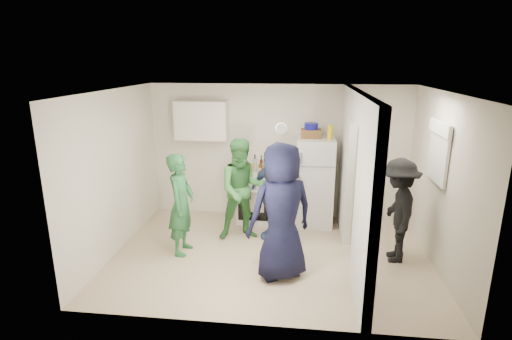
{
  "coord_description": "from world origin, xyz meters",
  "views": [
    {
      "loc": [
        0.42,
        -5.58,
        2.93
      ],
      "look_at": [
        -0.27,
        0.4,
        1.25
      ],
      "focal_mm": 28.0,
      "sensor_mm": 36.0,
      "label": 1
    }
  ],
  "objects_px": {
    "person_denim": "(274,193)",
    "person_nook": "(397,211)",
    "fridge": "(315,182)",
    "blue_bowl": "(311,126)",
    "stove": "(258,197)",
    "person_green_left": "(181,204)",
    "wicker_basket": "(311,134)",
    "person_navy": "(281,212)",
    "yellow_cup_stack_top": "(330,133)",
    "person_green_center": "(243,190)"
  },
  "relations": [
    {
      "from": "person_denim",
      "to": "person_nook",
      "type": "bearing_deg",
      "value": 17.11
    },
    {
      "from": "person_nook",
      "to": "person_navy",
      "type": "bearing_deg",
      "value": -64.13
    },
    {
      "from": "blue_bowl",
      "to": "person_green_left",
      "type": "height_order",
      "value": "blue_bowl"
    },
    {
      "from": "yellow_cup_stack_top",
      "to": "person_nook",
      "type": "height_order",
      "value": "yellow_cup_stack_top"
    },
    {
      "from": "stove",
      "to": "person_green_left",
      "type": "relative_size",
      "value": 0.57
    },
    {
      "from": "wicker_basket",
      "to": "yellow_cup_stack_top",
      "type": "xyz_separation_m",
      "value": [
        0.32,
        -0.15,
        0.05
      ]
    },
    {
      "from": "person_green_left",
      "to": "person_nook",
      "type": "height_order",
      "value": "person_green_left"
    },
    {
      "from": "fridge",
      "to": "wicker_basket",
      "type": "distance_m",
      "value": 0.88
    },
    {
      "from": "blue_bowl",
      "to": "person_green_center",
      "type": "relative_size",
      "value": 0.14
    },
    {
      "from": "fridge",
      "to": "yellow_cup_stack_top",
      "type": "xyz_separation_m",
      "value": [
        0.22,
        -0.1,
        0.92
      ]
    },
    {
      "from": "wicker_basket",
      "to": "person_denim",
      "type": "xyz_separation_m",
      "value": [
        -0.58,
        -0.76,
        -0.87
      ]
    },
    {
      "from": "person_green_left",
      "to": "person_green_center",
      "type": "height_order",
      "value": "person_green_center"
    },
    {
      "from": "blue_bowl",
      "to": "yellow_cup_stack_top",
      "type": "relative_size",
      "value": 0.96
    },
    {
      "from": "wicker_basket",
      "to": "stove",
      "type": "bearing_deg",
      "value": -178.76
    },
    {
      "from": "person_nook",
      "to": "blue_bowl",
      "type": "bearing_deg",
      "value": -131.56
    },
    {
      "from": "blue_bowl",
      "to": "person_nook",
      "type": "height_order",
      "value": "blue_bowl"
    },
    {
      "from": "person_navy",
      "to": "person_nook",
      "type": "xyz_separation_m",
      "value": [
        1.67,
        0.67,
        -0.17
      ]
    },
    {
      "from": "stove",
      "to": "person_denim",
      "type": "xyz_separation_m",
      "value": [
        0.34,
        -0.74,
        0.35
      ]
    },
    {
      "from": "fridge",
      "to": "person_green_left",
      "type": "distance_m",
      "value": 2.47
    },
    {
      "from": "person_green_center",
      "to": "yellow_cup_stack_top",
      "type": "bearing_deg",
      "value": 7.95
    },
    {
      "from": "yellow_cup_stack_top",
      "to": "person_navy",
      "type": "height_order",
      "value": "person_navy"
    },
    {
      "from": "person_nook",
      "to": "wicker_basket",
      "type": "bearing_deg",
      "value": -131.56
    },
    {
      "from": "wicker_basket",
      "to": "person_nook",
      "type": "height_order",
      "value": "wicker_basket"
    },
    {
      "from": "wicker_basket",
      "to": "person_green_left",
      "type": "distance_m",
      "value": 2.57
    },
    {
      "from": "yellow_cup_stack_top",
      "to": "person_navy",
      "type": "distance_m",
      "value": 2.1
    },
    {
      "from": "fridge",
      "to": "blue_bowl",
      "type": "xyz_separation_m",
      "value": [
        -0.1,
        0.05,
        1.0
      ]
    },
    {
      "from": "person_denim",
      "to": "person_navy",
      "type": "bearing_deg",
      "value": -48.3
    },
    {
      "from": "stove",
      "to": "wicker_basket",
      "type": "distance_m",
      "value": 1.53
    },
    {
      "from": "blue_bowl",
      "to": "person_denim",
      "type": "xyz_separation_m",
      "value": [
        -0.58,
        -0.76,
        -1.0
      ]
    },
    {
      "from": "stove",
      "to": "blue_bowl",
      "type": "bearing_deg",
      "value": 1.24
    },
    {
      "from": "person_green_center",
      "to": "fridge",
      "type": "bearing_deg",
      "value": 15.39
    },
    {
      "from": "stove",
      "to": "person_nook",
      "type": "xyz_separation_m",
      "value": [
        2.2,
        -1.28,
        0.33
      ]
    },
    {
      "from": "fridge",
      "to": "person_denim",
      "type": "distance_m",
      "value": 0.98
    },
    {
      "from": "fridge",
      "to": "blue_bowl",
      "type": "distance_m",
      "value": 1.01
    },
    {
      "from": "fridge",
      "to": "person_green_left",
      "type": "bearing_deg",
      "value": -146.21
    },
    {
      "from": "yellow_cup_stack_top",
      "to": "person_green_left",
      "type": "height_order",
      "value": "yellow_cup_stack_top"
    },
    {
      "from": "person_green_left",
      "to": "stove",
      "type": "bearing_deg",
      "value": -33.7
    },
    {
      "from": "wicker_basket",
      "to": "person_denim",
      "type": "bearing_deg",
      "value": -127.45
    },
    {
      "from": "yellow_cup_stack_top",
      "to": "person_green_center",
      "type": "height_order",
      "value": "yellow_cup_stack_top"
    },
    {
      "from": "person_denim",
      "to": "person_navy",
      "type": "distance_m",
      "value": 1.23
    },
    {
      "from": "person_denim",
      "to": "person_nook",
      "type": "distance_m",
      "value": 1.93
    },
    {
      "from": "wicker_basket",
      "to": "fridge",
      "type": "bearing_deg",
      "value": -26.57
    },
    {
      "from": "person_denim",
      "to": "person_nook",
      "type": "xyz_separation_m",
      "value": [
        1.85,
        -0.54,
        -0.02
      ]
    },
    {
      "from": "blue_bowl",
      "to": "yellow_cup_stack_top",
      "type": "distance_m",
      "value": 0.36
    },
    {
      "from": "wicker_basket",
      "to": "person_navy",
      "type": "bearing_deg",
      "value": -101.55
    },
    {
      "from": "stove",
      "to": "fridge",
      "type": "relative_size",
      "value": 0.57
    },
    {
      "from": "person_green_left",
      "to": "wicker_basket",
      "type": "bearing_deg",
      "value": -51.38
    },
    {
      "from": "person_green_center",
      "to": "person_nook",
      "type": "relative_size",
      "value": 1.09
    },
    {
      "from": "person_green_left",
      "to": "person_navy",
      "type": "xyz_separation_m",
      "value": [
        1.55,
        -0.54,
        0.16
      ]
    },
    {
      "from": "fridge",
      "to": "blue_bowl",
      "type": "height_order",
      "value": "blue_bowl"
    }
  ]
}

